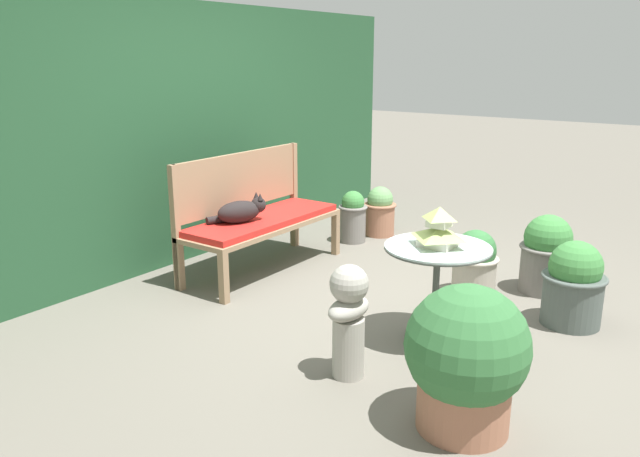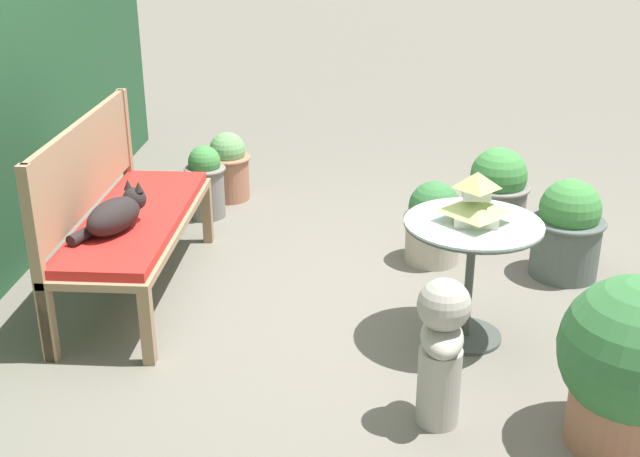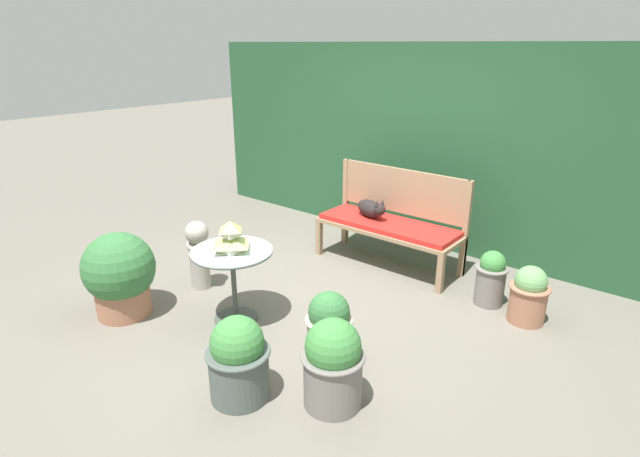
% 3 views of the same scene
% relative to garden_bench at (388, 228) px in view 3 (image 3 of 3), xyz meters
% --- Properties ---
extents(ground, '(30.00, 30.00, 0.00)m').
position_rel_garden_bench_xyz_m(ground, '(-0.10, -1.23, -0.43)').
color(ground, '#666056').
extents(foliage_hedge_back, '(6.40, 0.72, 2.30)m').
position_rel_garden_bench_xyz_m(foliage_hedge_back, '(-0.10, 1.15, 0.72)').
color(foliage_hedge_back, '#234C2D').
rests_on(foliage_hedge_back, ground).
extents(garden_bench, '(1.57, 0.55, 0.49)m').
position_rel_garden_bench_xyz_m(garden_bench, '(0.00, 0.00, 0.00)').
color(garden_bench, '#937556').
rests_on(garden_bench, ground).
extents(bench_backrest, '(1.57, 0.06, 1.02)m').
position_rel_garden_bench_xyz_m(bench_backrest, '(0.00, 0.26, 0.30)').
color(bench_backrest, '#937556').
rests_on(bench_backrest, ground).
extents(cat, '(0.45, 0.35, 0.23)m').
position_rel_garden_bench_xyz_m(cat, '(-0.25, 0.03, 0.16)').
color(cat, black).
rests_on(cat, garden_bench).
extents(patio_table, '(0.69, 0.69, 0.65)m').
position_rel_garden_bench_xyz_m(patio_table, '(-0.40, -1.83, 0.09)').
color(patio_table, '#424742').
rests_on(patio_table, ground).
extents(pagoda_birdhouse, '(0.29, 0.29, 0.26)m').
position_rel_garden_bench_xyz_m(pagoda_birdhouse, '(-0.40, -1.83, 0.34)').
color(pagoda_birdhouse, beige).
rests_on(pagoda_birdhouse, patio_table).
extents(garden_bust, '(0.32, 0.23, 0.69)m').
position_rel_garden_bench_xyz_m(garden_bust, '(-1.14, -1.63, -0.04)').
color(garden_bust, '#A39E93').
rests_on(garden_bust, ground).
extents(potted_plant_bench_right, '(0.38, 0.38, 0.52)m').
position_rel_garden_bench_xyz_m(potted_plant_bench_right, '(0.55, -1.71, -0.17)').
color(potted_plant_bench_right, '#ADA393').
rests_on(potted_plant_bench_right, ground).
extents(potted_plant_path_edge, '(0.43, 0.43, 0.63)m').
position_rel_garden_bench_xyz_m(potted_plant_path_edge, '(0.93, -2.15, -0.11)').
color(potted_plant_path_edge, slate).
rests_on(potted_plant_path_edge, ground).
extents(potted_plant_table_far, '(0.34, 0.34, 0.52)m').
position_rel_garden_bench_xyz_m(potted_plant_table_far, '(1.58, -0.25, -0.17)').
color(potted_plant_table_far, '#9E664C').
rests_on(potted_plant_table_far, ground).
extents(potted_plant_table_near, '(0.30, 0.30, 0.52)m').
position_rel_garden_bench_xyz_m(potted_plant_table_near, '(1.20, -0.15, -0.16)').
color(potted_plant_table_near, slate).
rests_on(potted_plant_table_near, ground).
extents(potted_plant_patio_mid, '(0.44, 0.44, 0.61)m').
position_rel_garden_bench_xyz_m(potted_plant_patio_mid, '(0.39, -2.50, -0.13)').
color(potted_plant_patio_mid, '#4C5651').
rests_on(potted_plant_patio_mid, ground).
extents(potted_plant_hedge_corner, '(0.62, 0.62, 0.76)m').
position_rel_garden_bench_xyz_m(potted_plant_hedge_corner, '(-1.25, -2.39, -0.04)').
color(potted_plant_hedge_corner, '#9E664C').
rests_on(potted_plant_hedge_corner, ground).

